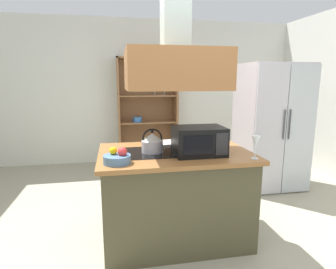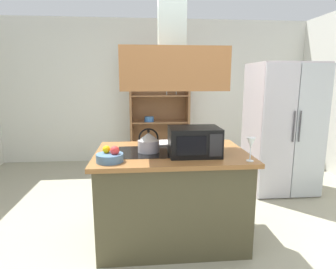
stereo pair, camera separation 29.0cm
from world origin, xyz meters
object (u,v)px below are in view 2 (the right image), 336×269
Objects in this scene: microwave at (194,141)px; refrigerator at (282,128)px; cutting_board at (167,143)px; kettle at (149,142)px; fruit_bowl at (110,156)px; dish_cabinet at (159,117)px; wine_glass_on_counter at (251,144)px.

refrigerator is at bearing 40.87° from microwave.
cutting_board is 0.55m from microwave.
refrigerator is 7.87× the size of kettle.
microwave reaches higher than kettle.
refrigerator is 3.94× the size of microwave.
fruit_bowl is at bearing -138.25° from kettle.
dish_cabinet reaches higher than wine_glass_on_counter.
wine_glass_on_counter reaches higher than cutting_board.
cutting_board is at bearing 59.70° from kettle.
kettle is 0.45m from fruit_bowl.
dish_cabinet reaches higher than microwave.
kettle is (-1.91, -1.15, 0.09)m from refrigerator.
kettle is 0.50× the size of microwave.
kettle is at bearing 41.75° from fruit_bowl.
cutting_board is at bearing -91.50° from dish_cabinet.
cutting_board is 0.84m from fruit_bowl.
fruit_bowl is (-0.54, -0.64, 0.04)m from cutting_board.
microwave is 0.50m from wine_glass_on_counter.
microwave is (-1.50, -1.30, 0.12)m from refrigerator.
dish_cabinet is at bearing 84.45° from kettle.
dish_cabinet reaches higher than kettle.
fruit_bowl reaches higher than cutting_board.
microwave reaches higher than fruit_bowl.
refrigerator is at bearing 55.38° from wine_glass_on_counter.
refrigerator is 2.28m from dish_cabinet.
wine_glass_on_counter is at bearing -24.20° from kettle.
cutting_board is at bearing 50.26° from fruit_bowl.
kettle reaches higher than wine_glass_on_counter.
cutting_board is 1.48× the size of fruit_bowl.
dish_cabinet is 2.89m from microwave.
fruit_bowl is at bearing -147.28° from refrigerator.
refrigerator is at bearing -43.88° from dish_cabinet.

